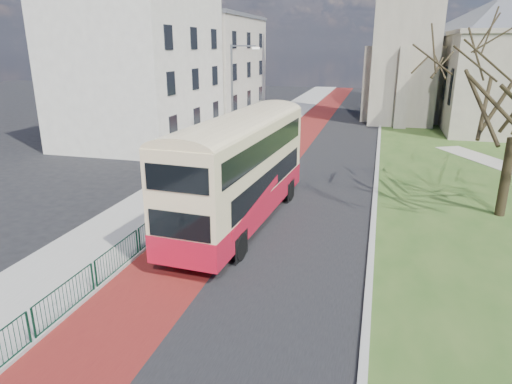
% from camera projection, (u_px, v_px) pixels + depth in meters
% --- Properties ---
extents(ground, '(160.00, 160.00, 0.00)m').
position_uv_depth(ground, '(199.00, 274.00, 16.86)').
color(ground, black).
rests_on(ground, ground).
extents(road_carriageway, '(9.00, 120.00, 0.01)m').
position_uv_depth(road_carriageway, '(316.00, 156.00, 34.86)').
color(road_carriageway, black).
rests_on(road_carriageway, ground).
extents(bus_lane, '(3.40, 120.00, 0.01)m').
position_uv_depth(bus_lane, '(281.00, 154.00, 35.53)').
color(bus_lane, '#591414').
rests_on(bus_lane, ground).
extents(pavement_west, '(4.00, 120.00, 0.12)m').
position_uv_depth(pavement_west, '(235.00, 150.00, 36.46)').
color(pavement_west, gray).
rests_on(pavement_west, ground).
extents(kerb_west, '(0.25, 120.00, 0.13)m').
position_uv_depth(kerb_west, '(259.00, 152.00, 35.96)').
color(kerb_west, '#999993').
rests_on(kerb_west, ground).
extents(kerb_east, '(0.25, 80.00, 0.13)m').
position_uv_depth(kerb_east, '(378.00, 153.00, 35.53)').
color(kerb_east, '#999993').
rests_on(kerb_east, ground).
extents(pedestrian_railing, '(0.07, 24.00, 1.12)m').
position_uv_depth(pedestrian_railing, '(172.00, 215.00, 21.10)').
color(pedestrian_railing, '#0B3322').
rests_on(pedestrian_railing, ground).
extents(street_block_near, '(10.30, 14.30, 13.00)m').
position_uv_depth(street_block_near, '(140.00, 64.00, 38.56)').
color(street_block_near, beige).
rests_on(street_block_near, ground).
extents(street_block_far, '(10.30, 16.30, 11.50)m').
position_uv_depth(street_block_far, '(208.00, 66.00, 53.49)').
color(street_block_far, '#BBB39E').
rests_on(street_block_far, ground).
extents(streetlamp, '(2.13, 0.18, 8.00)m').
position_uv_depth(streetlamp, '(234.00, 95.00, 33.07)').
color(streetlamp, gray).
rests_on(streetlamp, pavement_west).
extents(bus, '(3.51, 12.02, 4.96)m').
position_uv_depth(bus, '(240.00, 166.00, 20.73)').
color(bus, '#B11026').
rests_on(bus, ground).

